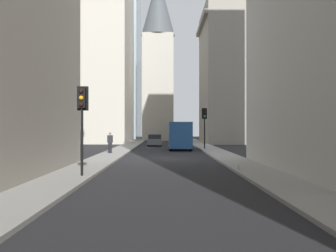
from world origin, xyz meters
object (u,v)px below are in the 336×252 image
(delivery_truck, at_px, (180,136))
(traffic_light_midblock, at_px, (205,119))
(pedestrian, at_px, (110,142))
(discarded_bottle, at_px, (239,167))
(hatchback_grey, at_px, (155,140))
(traffic_light_foreground, at_px, (82,110))

(delivery_truck, bearing_deg, traffic_light_midblock, -103.37)
(delivery_truck, height_order, traffic_light_midblock, traffic_light_midblock)
(pedestrian, bearing_deg, discarded_bottle, -146.14)
(hatchback_grey, xyz_separation_m, traffic_light_midblock, (-8.70, -5.32, 2.52))
(pedestrian, xyz_separation_m, discarded_bottle, (-12.56, -8.43, -0.85))
(hatchback_grey, relative_size, traffic_light_foreground, 1.07)
(hatchback_grey, height_order, discarded_bottle, hatchback_grey)
(traffic_light_midblock, bearing_deg, delivery_truck, 76.63)
(traffic_light_midblock, relative_size, discarded_bottle, 15.36)
(discarded_bottle, bearing_deg, traffic_light_foreground, 107.89)
(traffic_light_midblock, bearing_deg, pedestrian, 127.43)
(pedestrian, distance_m, discarded_bottle, 15.15)
(delivery_truck, xyz_separation_m, pedestrian, (-7.26, 6.18, -0.36))
(hatchback_grey, distance_m, traffic_light_foreground, 30.55)
(traffic_light_foreground, distance_m, traffic_light_midblock, 23.01)
(delivery_truck, bearing_deg, pedestrian, 139.58)
(hatchback_grey, height_order, pedestrian, pedestrian)
(delivery_truck, height_order, hatchback_grey, delivery_truck)
(discarded_bottle, bearing_deg, traffic_light_midblock, -0.82)
(traffic_light_foreground, height_order, traffic_light_midblock, traffic_light_midblock)
(traffic_light_foreground, bearing_deg, hatchback_grey, -4.66)
(hatchback_grey, relative_size, pedestrian, 2.44)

